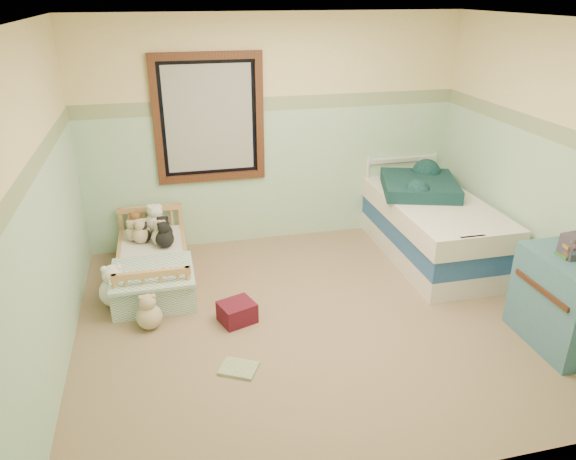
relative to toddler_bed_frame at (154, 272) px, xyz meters
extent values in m
cube|color=#876C51|center=(1.41, -1.05, -0.10)|extent=(4.20, 3.60, 0.02)
cube|color=white|center=(1.41, -1.05, 2.42)|extent=(4.20, 3.60, 0.02)
cube|color=beige|center=(1.41, 0.75, 1.16)|extent=(4.20, 0.04, 2.50)
cube|color=beige|center=(1.41, -2.85, 1.16)|extent=(4.20, 0.04, 2.50)
cube|color=beige|center=(-0.69, -1.05, 1.16)|extent=(0.04, 3.60, 2.50)
cube|color=beige|center=(3.51, -1.05, 1.16)|extent=(0.04, 3.60, 2.50)
cube|color=#9FC6A3|center=(1.41, 0.74, 0.66)|extent=(4.20, 0.01, 1.50)
cube|color=#496A4E|center=(1.41, 0.74, 1.49)|extent=(4.20, 0.01, 0.15)
cube|color=#32190B|center=(0.71, 0.71, 1.36)|extent=(1.16, 0.06, 1.36)
cube|color=#B9B9B2|center=(0.71, 0.72, 1.36)|extent=(0.92, 0.01, 1.12)
cube|color=tan|center=(0.00, 0.00, 0.00)|extent=(0.69, 1.38, 0.18)
cube|color=white|center=(0.00, 0.00, 0.15)|extent=(0.63, 1.32, 0.12)
cube|color=#65A1CF|center=(0.00, -0.43, 0.22)|extent=(0.75, 0.69, 0.03)
sphere|color=brown|center=(-0.15, 0.50, 0.30)|extent=(0.18, 0.18, 0.18)
sphere|color=white|center=(0.05, 0.50, 0.32)|extent=(0.22, 0.22, 0.22)
sphere|color=#C9B28E|center=(-0.10, 0.28, 0.29)|extent=(0.17, 0.17, 0.17)
sphere|color=black|center=(0.13, 0.28, 0.30)|extent=(0.19, 0.19, 0.19)
sphere|color=white|center=(-0.36, -0.41, 0.05)|extent=(0.28, 0.28, 0.28)
sphere|color=#C9B28E|center=(-0.05, -0.86, 0.02)|extent=(0.22, 0.22, 0.22)
cube|color=white|center=(2.96, -0.17, 0.02)|extent=(0.92, 1.83, 0.22)
cube|color=navy|center=(2.96, -0.17, 0.24)|extent=(0.92, 1.83, 0.22)
cube|color=white|center=(2.96, -0.17, 0.46)|extent=(0.95, 1.87, 0.22)
cube|color=black|center=(2.91, 0.13, 0.64)|extent=(0.99, 1.02, 0.14)
cube|color=#3A6578|center=(3.25, -1.86, 0.30)|extent=(0.49, 0.78, 0.78)
cube|color=#472B2C|center=(3.25, -1.81, 0.79)|extent=(0.20, 0.17, 0.18)
cube|color=maroon|center=(0.71, -0.93, 0.00)|extent=(0.36, 0.34, 0.18)
cube|color=gold|center=(0.62, -1.60, -0.08)|extent=(0.35, 0.32, 0.03)
sphere|color=white|center=(0.07, 0.47, 0.32)|extent=(0.22, 0.22, 0.22)
sphere|color=#C9B28E|center=(-0.08, 0.33, 0.29)|extent=(0.17, 0.17, 0.17)
sphere|color=#C9B28E|center=(0.10, 0.17, 0.30)|extent=(0.19, 0.19, 0.19)
sphere|color=black|center=(0.13, 0.12, 0.30)|extent=(0.19, 0.19, 0.19)
sphere|color=#C9B28E|center=(-0.19, 0.36, 0.29)|extent=(0.16, 0.16, 0.16)
sphere|color=black|center=(-0.08, 0.29, 0.29)|extent=(0.16, 0.16, 0.16)
camera|label=1|loc=(0.21, -4.96, 2.62)|focal=33.51mm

